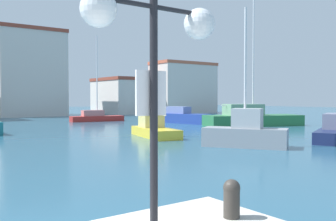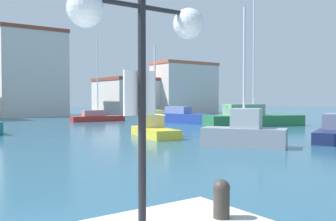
# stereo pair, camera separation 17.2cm
# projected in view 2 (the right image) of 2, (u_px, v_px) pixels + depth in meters

# --- Properties ---
(water) EXTENTS (160.00, 160.00, 0.00)m
(water) POSITION_uv_depth(u_px,v_px,m) (147.00, 130.00, 30.12)
(water) COLOR #285670
(water) RESTS_ON ground
(lamppost) EXTENTS (1.89, 0.42, 3.88)m
(lamppost) POSITION_uv_depth(u_px,v_px,m) (142.00, 29.00, 4.65)
(lamppost) COLOR black
(lamppost) RESTS_ON pier_quay
(mooring_bollard) EXTENTS (0.24, 0.24, 0.54)m
(mooring_bollard) POSITION_uv_depth(u_px,v_px,m) (221.00, 197.00, 5.28)
(mooring_bollard) COLOR #38332D
(mooring_bollard) RESTS_ON pier_quay
(sailboat_yellow_far_right) EXTENTS (2.73, 5.23, 5.95)m
(sailboat_yellow_far_right) POSITION_uv_depth(u_px,v_px,m) (154.00, 128.00, 25.26)
(sailboat_yellow_far_right) COLOR gold
(sailboat_yellow_far_right) RESTS_ON water
(sailboat_grey_inner_mooring) EXTENTS (3.58, 4.43, 7.29)m
(sailboat_grey_inner_mooring) POSITION_uv_depth(u_px,v_px,m) (244.00, 132.00, 19.95)
(sailboat_grey_inner_mooring) COLOR gray
(sailboat_grey_inner_mooring) RESTS_ON water
(motorboat_blue_near_pier) EXTENTS (3.58, 8.08, 1.68)m
(motorboat_blue_near_pier) POSITION_uv_depth(u_px,v_px,m) (178.00, 117.00, 39.40)
(motorboat_blue_near_pier) COLOR #233D93
(motorboat_blue_near_pier) RESTS_ON water
(sailboat_red_behind_lamppost) EXTENTS (5.91, 2.25, 9.33)m
(sailboat_red_behind_lamppost) POSITION_uv_depth(u_px,v_px,m) (97.00, 116.00, 41.72)
(sailboat_red_behind_lamppost) COLOR #B22823
(sailboat_red_behind_lamppost) RESTS_ON water
(sailboat_green_outer_mooring) EXTENTS (9.41, 6.09, 14.73)m
(sailboat_green_outer_mooring) POSITION_uv_depth(u_px,v_px,m) (251.00, 118.00, 35.14)
(sailboat_green_outer_mooring) COLOR #28703D
(sailboat_green_outer_mooring) RESTS_ON water
(yacht_club) EXTENTS (9.17, 8.68, 12.18)m
(yacht_club) POSITION_uv_depth(u_px,v_px,m) (28.00, 73.00, 54.34)
(yacht_club) COLOR beige
(yacht_club) RESTS_ON ground
(harbor_office) EXTENTS (9.85, 10.05, 5.81)m
(harbor_office) POSITION_uv_depth(u_px,v_px,m) (131.00, 96.00, 63.24)
(harbor_office) COLOR beige
(harbor_office) RESTS_ON ground
(warehouse_block) EXTENTS (10.78, 5.61, 8.53)m
(warehouse_block) POSITION_uv_depth(u_px,v_px,m) (185.00, 88.00, 64.23)
(warehouse_block) COLOR beige
(warehouse_block) RESTS_ON ground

